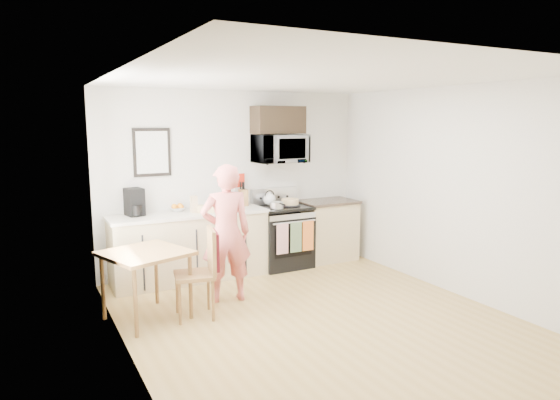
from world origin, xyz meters
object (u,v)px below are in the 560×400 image
microwave (279,149)px  dining_table (146,259)px  cake (290,202)px  range (283,238)px  person (226,233)px  chair (207,260)px

microwave → dining_table: microwave is taller
microwave → cake: (0.09, -0.16, -0.79)m
range → person: size_ratio=0.70×
person → cake: person is taller
microwave → dining_table: 2.80m
person → cake: 1.65m
person → chair: (-0.38, -0.36, -0.19)m
chair → cake: 2.19m
dining_table → cake: size_ratio=2.92×
range → dining_table: bearing=-154.2°
range → cake: 0.55m
microwave → chair: bearing=-139.4°
chair → microwave: bearing=52.4°
microwave → chair: (-1.66, -1.43, -1.12)m
microwave → cake: 0.81m
person → cake: (1.38, 0.90, 0.14)m
microwave → chair: size_ratio=0.76×
range → cake: range is taller
chair → cake: size_ratio=3.23×
chair → dining_table: bearing=172.2°
range → dining_table: size_ratio=1.29×
chair → person: bearing=55.6°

